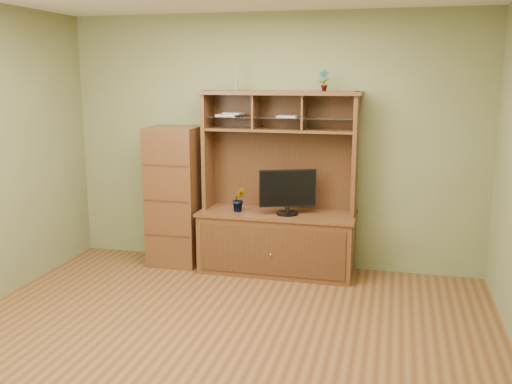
% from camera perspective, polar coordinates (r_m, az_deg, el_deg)
% --- Properties ---
extents(room, '(4.54, 4.04, 2.74)m').
position_cam_1_polar(room, '(4.23, -4.21, 1.98)').
color(room, '#563118').
rests_on(room, ground).
extents(media_hutch, '(1.66, 0.61, 1.90)m').
position_cam_1_polar(media_hutch, '(6.01, 2.14, -3.18)').
color(media_hutch, '#412712').
rests_on(media_hutch, room).
extents(monitor, '(0.56, 0.25, 0.46)m').
position_cam_1_polar(monitor, '(5.82, 3.17, 0.10)').
color(monitor, black).
rests_on(monitor, media_hutch).
extents(orchid_plant, '(0.16, 0.14, 0.26)m').
position_cam_1_polar(orchid_plant, '(5.96, -1.70, -0.73)').
color(orchid_plant, '#21541C').
rests_on(orchid_plant, media_hutch).
extents(top_plant, '(0.12, 0.09, 0.21)m').
position_cam_1_polar(top_plant, '(5.81, 6.81, 11.04)').
color(top_plant, '#3A6B25').
rests_on(top_plant, media_hutch).
extents(reed_diffuser, '(0.05, 0.05, 0.27)m').
position_cam_1_polar(reed_diffuser, '(6.00, -2.01, 11.13)').
color(reed_diffuser, silver).
rests_on(reed_diffuser, media_hutch).
extents(magazines, '(0.88, 0.20, 0.04)m').
position_cam_1_polar(magazines, '(5.97, -0.70, 7.71)').
color(magazines, '#A2A3A7').
rests_on(magazines, media_hutch).
extents(side_cabinet, '(0.54, 0.49, 1.52)m').
position_cam_1_polar(side_cabinet, '(6.29, -8.09, -0.42)').
color(side_cabinet, '#412712').
rests_on(side_cabinet, room).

